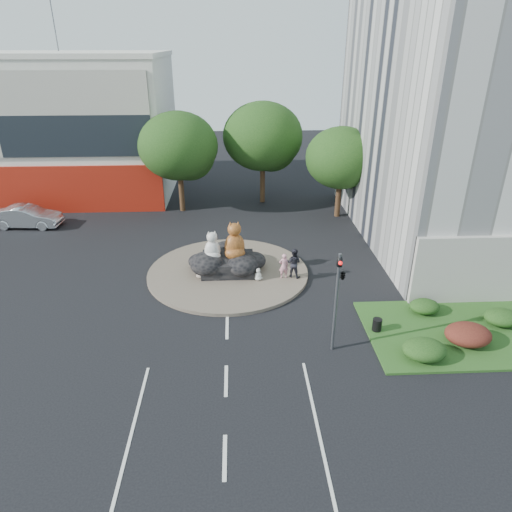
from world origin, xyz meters
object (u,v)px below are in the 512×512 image
at_px(cat_white, 212,245).
at_px(litter_bin, 377,325).
at_px(parked_car, 27,217).
at_px(pedestrian_dark, 294,263).
at_px(cat_tabby, 235,240).
at_px(pedestrian_pink, 284,266).
at_px(kitten_calico, 200,270).
at_px(kitten_white, 258,274).

bearing_deg(cat_white, litter_bin, -45.44).
distance_m(cat_white, parked_car, 17.29).
height_order(pedestrian_dark, parked_car, pedestrian_dark).
distance_m(cat_tabby, litter_bin, 9.93).
bearing_deg(pedestrian_dark, pedestrian_pink, 34.23).
bearing_deg(pedestrian_dark, kitten_calico, 24.56).
bearing_deg(kitten_calico, pedestrian_pink, 21.71).
distance_m(cat_tabby, kitten_calico, 2.78).
xyz_separation_m(cat_tabby, kitten_calico, (-2.10, -0.88, -1.59)).
bearing_deg(kitten_calico, kitten_white, 17.14).
bearing_deg(pedestrian_dark, cat_white, 16.61).
bearing_deg(pedestrian_dark, litter_bin, 147.06).
relative_size(kitten_white, pedestrian_dark, 0.43).
xyz_separation_m(kitten_calico, pedestrian_pink, (5.03, -0.21, 0.29)).
height_order(kitten_white, pedestrian_dark, pedestrian_dark).
xyz_separation_m(pedestrian_dark, litter_bin, (3.50, -5.75, -0.68)).
relative_size(pedestrian_dark, litter_bin, 2.86).
relative_size(cat_tabby, litter_bin, 3.69).
height_order(kitten_white, parked_car, parked_car).
bearing_deg(parked_car, cat_white, -116.66).
bearing_deg(kitten_calico, parked_car, 169.89).
bearing_deg(kitten_white, cat_tabby, 100.36).
relative_size(pedestrian_pink, parked_car, 0.31).
distance_m(cat_white, kitten_calico, 1.67).
distance_m(cat_white, kitten_white, 3.28).
bearing_deg(cat_white, cat_tabby, 1.40).
relative_size(kitten_calico, kitten_white, 1.26).
height_order(kitten_calico, kitten_white, kitten_calico).
bearing_deg(kitten_white, cat_white, 121.99).
distance_m(cat_tabby, pedestrian_dark, 3.87).
distance_m(cat_white, pedestrian_dark, 5.05).
bearing_deg(kitten_calico, pedestrian_dark, 22.90).
bearing_deg(cat_tabby, cat_white, 179.89).
bearing_deg(pedestrian_pink, kitten_white, 1.20).
bearing_deg(cat_white, kitten_calico, -145.50).
bearing_deg(kitten_white, pedestrian_dark, -28.13).
relative_size(cat_white, pedestrian_dark, 1.02).
relative_size(kitten_white, parked_car, 0.15).
relative_size(kitten_calico, parked_car, 0.20).
relative_size(cat_white, litter_bin, 2.92).
relative_size(pedestrian_pink, pedestrian_dark, 0.86).
distance_m(kitten_white, parked_car, 20.16).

